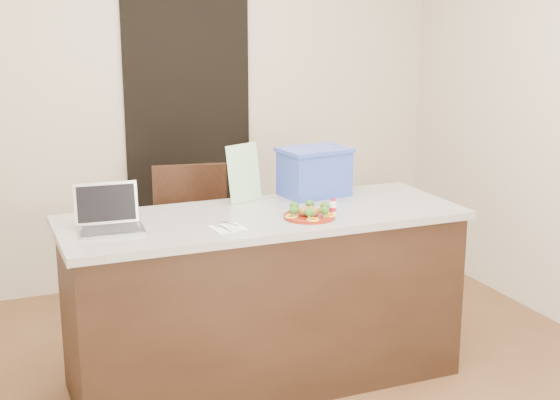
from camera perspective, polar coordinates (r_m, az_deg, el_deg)
name	(u,v)px	position (r m, az deg, el deg)	size (l,w,h in m)	color
ground	(282,400)	(4.10, 0.16, -14.39)	(4.00, 4.00, 0.00)	brown
room_shell	(282,80)	(3.62, 0.17, 8.79)	(4.00, 4.00, 4.00)	white
doorway	(189,144)	(5.60, -6.66, 4.12)	(0.90, 0.02, 2.00)	black
island	(264,298)	(4.12, -1.18, -7.18)	(2.06, 0.76, 0.92)	black
plate	(309,216)	(3.90, 2.16, -1.17)	(0.26, 0.26, 0.02)	maroon
meatballs	(309,211)	(3.89, 2.11, -0.83)	(0.10, 0.11, 0.04)	olive
broccoli	(309,208)	(3.89, 2.17, -0.58)	(0.22, 0.21, 0.04)	#214B14
pepper_rings	(309,214)	(3.90, 2.16, -1.04)	(0.25, 0.26, 0.01)	yellow
napkin	(228,228)	(3.71, -3.83, -2.07)	(0.15, 0.15, 0.01)	silver
fork	(224,227)	(3.71, -4.15, -1.99)	(0.03, 0.13, 0.00)	silver
knife	(235,227)	(3.71, -3.31, -1.98)	(0.06, 0.17, 0.01)	white
yogurt_bottle	(333,208)	(3.98, 3.89, -0.56)	(0.04, 0.04, 0.08)	white
laptop	(109,217)	(3.78, -12.42, -1.24)	(0.32, 0.26, 0.21)	#AEADB2
leaflet	(244,173)	(4.20, -2.66, 2.00)	(0.22, 0.00, 0.31)	white
blue_box	(314,171)	(4.34, 2.53, 2.10)	(0.40, 0.32, 0.27)	#3047AE
chair	(196,238)	(4.77, -6.16, -2.81)	(0.52, 0.52, 1.01)	#361C10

